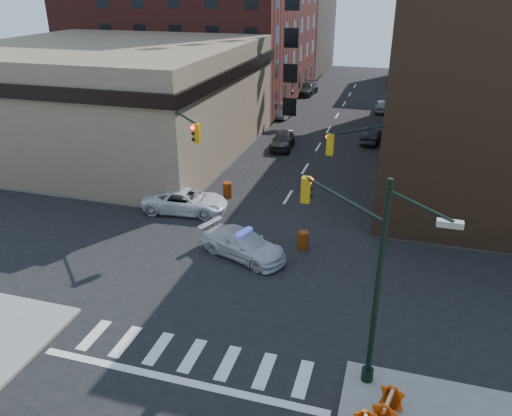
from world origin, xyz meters
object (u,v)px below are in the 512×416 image
Objects in this scene: parked_car_wnear at (283,140)px; parked_car_enear at (371,135)px; pedestrian_b at (112,186)px; police_car at (243,244)px; barrel_bank at (227,190)px; parked_car_wfar at (284,111)px; pickup at (186,201)px; pedestrian_a at (146,172)px; barrel_road at (303,240)px; barricade_se_a at (388,408)px; barricade_nw_a at (169,198)px.

parked_car_wnear is 8.47m from parked_car_enear.
police_car is at bearing -56.25° from pedestrian_b.
pedestrian_b is 7.77m from barrel_bank.
police_car reaches higher than parked_car_enear.
parked_car_wfar is 12.13m from parked_car_enear.
pedestrian_a is (-4.49, 3.15, 0.39)m from pickup.
pedestrian_b is 1.68× the size of barrel_bank.
parked_car_wnear is 2.24× the size of pedestrian_a.
parked_car_wfar is 4.02× the size of barrel_road.
parked_car_wfar is at bearing -6.39° from pickup.
pedestrian_a is 14.06m from barrel_road.
parked_car_enear is at bearing 9.25° from police_car.
barrel_bank is at bearing -79.48° from parked_car_wfar.
pickup is 1.28× the size of parked_car_wfar.
police_car is at bearing -135.65° from pickup.
barricade_se_a is at bearing -69.36° from pedestrian_b.
barrel_bank is (-8.41, -16.03, -0.13)m from parked_car_enear.
parked_car_wfar is at bearing 44.54° from pedestrian_b.
barricade_se_a is (17.89, -16.88, -0.53)m from pedestrian_a.
police_car is 8.24m from barricade_nw_a.
barrel_road is at bearing 6.11° from pedestrian_a.
police_car is at bearing -73.85° from parked_car_wfar.
parked_car_enear is 21.92m from barricade_nw_a.
parked_car_wnear is 3.58× the size of barricade_se_a.
barrel_bank is 0.83× the size of barricade_nw_a.
pickup reaches higher than barrel_road.
pickup is 4.08× the size of barricade_nw_a.
barrel_bank is at bearing 48.02° from barricade_se_a.
pedestrian_b is (-0.96, -2.95, -0.07)m from pedestrian_a.
barricade_nw_a is (-1.36, 0.36, -0.11)m from pickup.
parked_car_enear is at bearing 17.28° from pedestrian_b.
pedestrian_a is at bearing -125.83° from parked_car_wnear.
pedestrian_a is (-9.81, 7.60, 0.42)m from police_car.
pedestrian_b is (-15.66, -18.78, 0.39)m from parked_car_enear.
parked_car_wfar is at bearing 98.48° from parked_car_wnear.
parked_car_wnear is (-2.54, 19.37, 0.03)m from police_car.
barrel_bank is at bearing 29.07° from pedestrian_a.
police_car is 4.57× the size of barrel_bank.
parked_car_enear is at bearing 24.46° from parked_car_wnear.
barrel_road is (5.48, -17.66, -0.23)m from parked_car_wnear.
pedestrian_a is 24.60m from barricade_se_a.
police_car is 1.19× the size of parked_car_wfar.
barrel_road is at bearing -38.75° from police_car.
pedestrian_b is at bearing -95.79° from parked_car_wfar.
parked_car_wnear reaches higher than barricade_se_a.
parked_car_wfar reaches higher than barrel_bank.
parked_car_wnear is 15.14m from barricade_nw_a.
parked_car_wnear is 1.08× the size of parked_car_enear.
parked_car_wnear is at bearing -70.58° from parked_car_wfar.
pedestrian_b is 1.75× the size of barrel_road.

